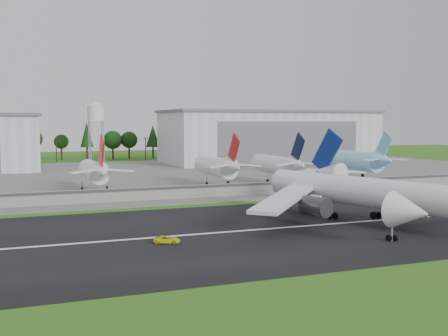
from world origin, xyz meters
name	(u,v)px	position (x,y,z in m)	size (l,w,h in m)	color
ground	(293,240)	(0.00, 0.00, 0.00)	(600.00, 600.00, 0.00)	#2B6B19
runway	(267,229)	(0.00, 10.00, 0.05)	(320.00, 60.00, 0.10)	black
runway_centerline	(267,229)	(0.00, 10.00, 0.11)	(220.00, 1.00, 0.02)	white
apron	(137,176)	(0.00, 120.00, 0.05)	(320.00, 150.00, 0.10)	slate
blast_fence	(192,191)	(0.00, 54.99, 1.81)	(240.00, 0.61, 3.50)	gray
hangar_east	(269,136)	(75.00, 164.92, 12.63)	(102.00, 47.00, 25.20)	silver
water_tower	(96,111)	(-5.00, 185.00, 24.55)	(8.40, 8.40, 29.40)	#99999E
utility_poles	(102,161)	(0.00, 200.00, 0.00)	(230.00, 3.00, 12.00)	black
treeline	(98,159)	(0.00, 215.00, 0.00)	(320.00, 16.00, 22.00)	black
main_airliner	(360,198)	(19.95, 9.58, 4.89)	(54.65, 57.98, 18.17)	white
ground_vehicle	(167,240)	(-20.60, 4.87, 0.71)	(2.01, 4.37, 1.21)	yellow
parked_jet_red_a	(95,171)	(-21.59, 76.54, 6.03)	(7.36, 31.29, 16.52)	white
parked_jet_red_b	(219,166)	(15.69, 76.58, 6.27)	(7.36, 31.29, 16.79)	white
parked_jet_navy	(280,165)	(36.28, 76.57, 6.22)	(7.36, 31.29, 16.73)	white
parked_jet_skyblue	(357,160)	(68.84, 81.62, 6.56)	(7.36, 37.29, 17.14)	#92D7FD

